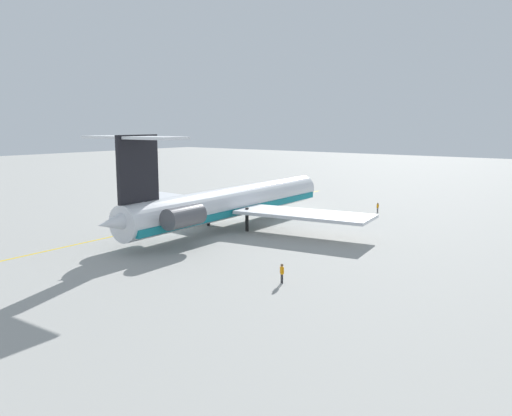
# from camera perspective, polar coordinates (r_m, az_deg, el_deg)

# --- Properties ---
(ground) EXTENTS (348.59, 348.59, 0.00)m
(ground) POSITION_cam_1_polar(r_m,az_deg,el_deg) (78.18, -7.53, -1.04)
(ground) COLOR #9E9E99
(main_jetliner) EXTENTS (44.22, 39.28, 12.88)m
(main_jetliner) POSITION_cam_1_polar(r_m,az_deg,el_deg) (68.90, -3.23, 0.59)
(main_jetliner) COLOR silver
(main_jetliner) RESTS_ON ground
(ground_crew_near_nose) EXTENTS (0.29, 0.46, 1.81)m
(ground_crew_near_nose) POSITION_cam_1_polar(r_m,az_deg,el_deg) (45.50, 2.92, -7.05)
(ground_crew_near_nose) COLOR black
(ground_crew_near_nose) RESTS_ON ground
(ground_crew_near_tail) EXTENTS (0.36, 0.27, 1.64)m
(ground_crew_near_tail) POSITION_cam_1_polar(r_m,az_deg,el_deg) (83.59, 13.45, 0.18)
(ground_crew_near_tail) COLOR black
(ground_crew_near_tail) RESTS_ON ground
(safety_cone_nose) EXTENTS (0.40, 0.40, 0.55)m
(safety_cone_nose) POSITION_cam_1_polar(r_m,az_deg,el_deg) (95.65, -0.85, 1.10)
(safety_cone_nose) COLOR #EA590F
(safety_cone_nose) RESTS_ON ground
(taxiway_centreline) EXTENTS (81.52, 3.46, 0.01)m
(taxiway_centreline) POSITION_cam_1_polar(r_m,az_deg,el_deg) (76.23, -7.58, -1.31)
(taxiway_centreline) COLOR gold
(taxiway_centreline) RESTS_ON ground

